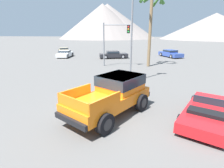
% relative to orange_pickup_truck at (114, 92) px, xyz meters
% --- Properties ---
extents(ground_plane, '(320.00, 320.00, 0.00)m').
position_rel_orange_pickup_truck_xyz_m(ground_plane, '(-0.31, -0.61, -1.09)').
color(ground_plane, '#5B5956').
extents(orange_pickup_truck, '(4.23, 5.28, 1.91)m').
position_rel_orange_pickup_truck_xyz_m(orange_pickup_truck, '(0.00, 0.00, 0.00)').
color(orange_pickup_truck, orange).
rests_on(orange_pickup_truck, ground_plane).
extents(red_convertible_car, '(3.66, 4.89, 1.00)m').
position_rel_orange_pickup_truck_xyz_m(red_convertible_car, '(4.50, -0.30, -0.68)').
color(red_convertible_car, red).
rests_on(red_convertible_car, ground_plane).
extents(parked_car_tan, '(3.79, 4.84, 1.08)m').
position_rel_orange_pickup_truck_xyz_m(parked_car_tan, '(-13.68, 25.60, -0.53)').
color(parked_car_tan, tan).
rests_on(parked_car_tan, ground_plane).
extents(parked_car_white, '(2.16, 4.25, 1.13)m').
position_rel_orange_pickup_truck_xyz_m(parked_car_white, '(-10.98, 19.79, -0.51)').
color(parked_car_white, white).
rests_on(parked_car_white, ground_plane).
extents(parked_car_dark, '(4.80, 3.01, 1.16)m').
position_rel_orange_pickup_truck_xyz_m(parked_car_dark, '(-2.76, 19.66, -0.49)').
color(parked_car_dark, '#232328').
rests_on(parked_car_dark, ground_plane).
extents(parked_car_blue, '(3.67, 4.92, 1.19)m').
position_rel_orange_pickup_truck_xyz_m(parked_car_blue, '(6.62, 22.47, -0.48)').
color(parked_car_blue, '#334C9E').
rests_on(parked_car_blue, ground_plane).
extents(traffic_light_main, '(3.43, 0.38, 5.13)m').
position_rel_orange_pickup_truck_xyz_m(traffic_light_main, '(-1.63, 12.94, 2.50)').
color(traffic_light_main, slate).
rests_on(traffic_light_main, ground_plane).
extents(street_lamp_post, '(0.90, 0.24, 8.87)m').
position_rel_orange_pickup_truck_xyz_m(street_lamp_post, '(0.60, 5.98, 4.14)').
color(street_lamp_post, slate).
rests_on(street_lamp_post, ground_plane).
extents(palm_tree_tall, '(3.02, 3.00, 8.60)m').
position_rel_orange_pickup_truck_xyz_m(palm_tree_tall, '(2.56, 13.54, 5.36)').
color(palm_tree_tall, brown).
rests_on(palm_tree_tall, ground_plane).
extents(distant_mountain_range, '(127.91, 70.37, 21.92)m').
position_rel_orange_pickup_truck_xyz_m(distant_mountain_range, '(-3.11, 110.04, 8.79)').
color(distant_mountain_range, gray).
rests_on(distant_mountain_range, ground_plane).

